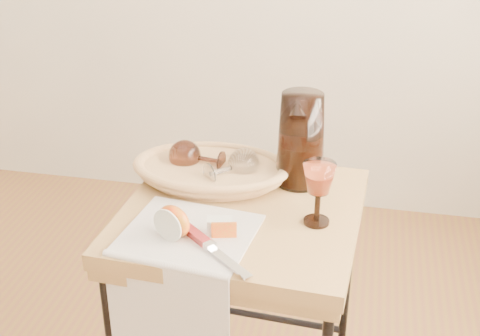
% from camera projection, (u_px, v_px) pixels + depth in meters
% --- Properties ---
extents(side_table, '(0.60, 0.60, 0.73)m').
position_uv_depth(side_table, '(241.00, 323.00, 1.75)').
color(side_table, brown).
rests_on(side_table, floor).
extents(tea_towel, '(0.32, 0.29, 0.01)m').
position_uv_depth(tea_towel, '(189.00, 234.00, 1.47)').
color(tea_towel, white).
rests_on(tea_towel, side_table).
extents(bread_basket, '(0.38, 0.26, 0.05)m').
position_uv_depth(bread_basket, '(211.00, 172.00, 1.70)').
color(bread_basket, '#996336').
rests_on(bread_basket, side_table).
extents(goblet_lying_a, '(0.15, 0.11, 0.09)m').
position_uv_depth(goblet_lying_a, '(200.00, 158.00, 1.70)').
color(goblet_lying_a, '#582F21').
rests_on(goblet_lying_a, bread_basket).
extents(goblet_lying_b, '(0.15, 0.16, 0.08)m').
position_uv_depth(goblet_lying_b, '(229.00, 168.00, 1.66)').
color(goblet_lying_b, white).
rests_on(goblet_lying_b, bread_basket).
extents(pitcher, '(0.20, 0.27, 0.29)m').
position_uv_depth(pitcher, '(301.00, 139.00, 1.65)').
color(pitcher, black).
rests_on(pitcher, side_table).
extents(wine_goblet, '(0.09, 0.09, 0.16)m').
position_uv_depth(wine_goblet, '(318.00, 194.00, 1.48)').
color(wine_goblet, white).
rests_on(wine_goblet, side_table).
extents(apple_half, '(0.10, 0.07, 0.08)m').
position_uv_depth(apple_half, '(174.00, 221.00, 1.44)').
color(apple_half, red).
rests_on(apple_half, tea_towel).
extents(apple_wedge, '(0.06, 0.04, 0.04)m').
position_uv_depth(apple_wedge, '(220.00, 226.00, 1.46)').
color(apple_wedge, silver).
rests_on(apple_wedge, tea_towel).
extents(table_knife, '(0.20, 0.18, 0.02)m').
position_uv_depth(table_knife, '(212.00, 247.00, 1.40)').
color(table_knife, silver).
rests_on(table_knife, tea_towel).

